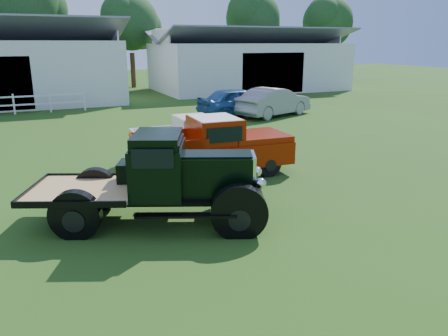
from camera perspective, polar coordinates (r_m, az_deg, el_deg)
name	(u,v)px	position (r m, az deg, el deg)	size (l,w,h in m)	color
ground	(237,225)	(10.27, 1.71, -7.47)	(120.00, 120.00, 0.00)	#294717
shed_right	(248,60)	(39.85, 3.21, 13.94)	(16.80, 9.20, 5.20)	silver
tree_b	(22,22)	(42.51, -24.90, 16.93)	(6.90, 6.90, 11.50)	black
tree_c	(131,38)	(42.46, -12.03, 16.32)	(5.40, 5.40, 9.00)	black
tree_d	(253,33)	(47.89, 3.75, 17.16)	(6.00, 6.00, 10.00)	black
tree_e	(327,36)	(50.44, 13.28, 16.45)	(5.70, 5.70, 9.50)	black
vintage_flatbed	(154,179)	(10.22, -9.07, -1.39)	(5.41, 2.14, 2.14)	black
red_pickup	(212,146)	(13.83, -1.58, 2.87)	(5.15, 1.98, 1.88)	#8C1904
white_pickup	(192,139)	(15.53, -4.23, 3.75)	(4.32, 1.67, 1.59)	beige
misc_car_blue	(239,102)	(25.38, 1.92, 8.67)	(1.93, 4.80, 1.64)	navy
misc_car_grey	(274,102)	(25.48, 6.55, 8.58)	(1.71, 4.92, 1.62)	gray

